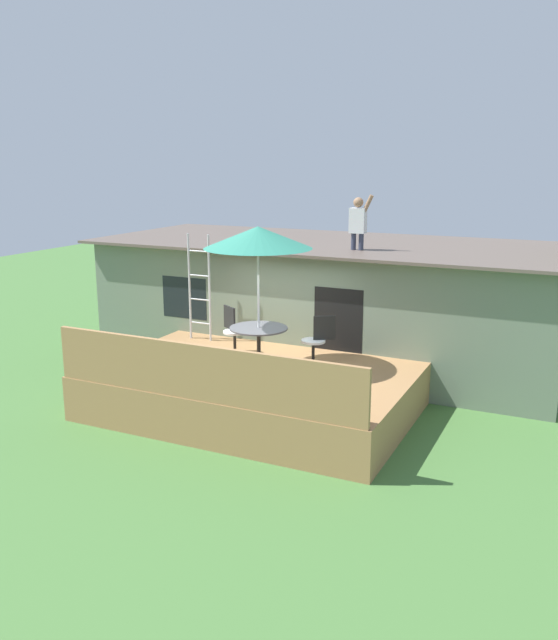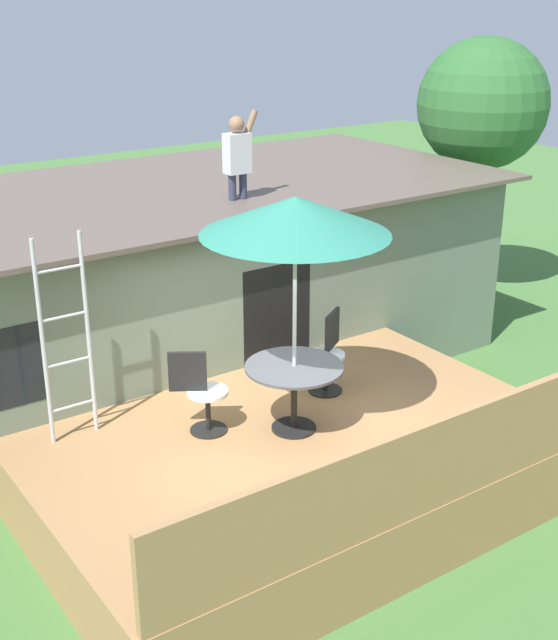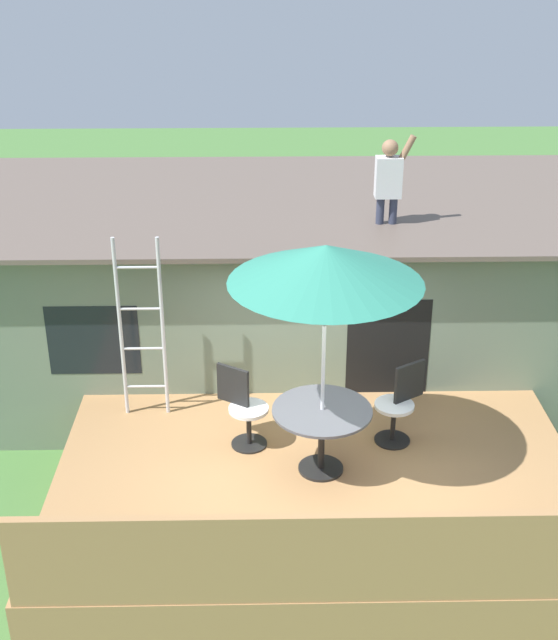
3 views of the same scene
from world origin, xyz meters
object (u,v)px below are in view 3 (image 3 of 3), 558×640
object	(u,v)px
patio_chair_left	(243,407)
step_ladder	(142,329)
person_figure	(389,176)
patio_umbrella	(326,264)
patio_table	(322,422)
patio_chair_right	(399,404)

from	to	relation	value
patio_chair_left	step_ladder	bearing A→B (deg)	-177.77
person_figure	patio_umbrella	bearing A→B (deg)	-110.45
patio_umbrella	person_figure	distance (m)	2.72
step_ladder	person_figure	distance (m)	3.51
step_ladder	person_figure	world-z (taller)	person_figure
patio_table	person_figure	bearing A→B (deg)	69.55
patio_chair_left	patio_chair_right	world-z (taller)	same
person_figure	patio_chair_left	xyz separation A→B (m)	(-1.78, -2.02, -2.03)
person_figure	patio_chair_right	world-z (taller)	person_figure
patio_table	step_ladder	xyz separation A→B (m)	(-1.98, 1.20, 0.51)
patio_chair_left	patio_chair_right	size ratio (longest dim) A/B	1.00
patio_table	person_figure	size ratio (longest dim) A/B	0.94
patio_umbrella	person_figure	xyz separation A→B (m)	(0.95, 2.55, 0.14)
person_figure	patio_chair_right	distance (m)	2.83
patio_table	patio_chair_left	world-z (taller)	patio_chair_left
patio_umbrella	patio_chair_left	bearing A→B (deg)	147.44
patio_chair_right	person_figure	bearing A→B (deg)	-123.89
patio_umbrella	step_ladder	size ratio (longest dim) A/B	1.15
step_ladder	patio_table	bearing A→B (deg)	-31.28
patio_table	person_figure	distance (m)	3.32
patio_umbrella	person_figure	world-z (taller)	person_figure
patio_table	patio_chair_right	size ratio (longest dim) A/B	1.13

